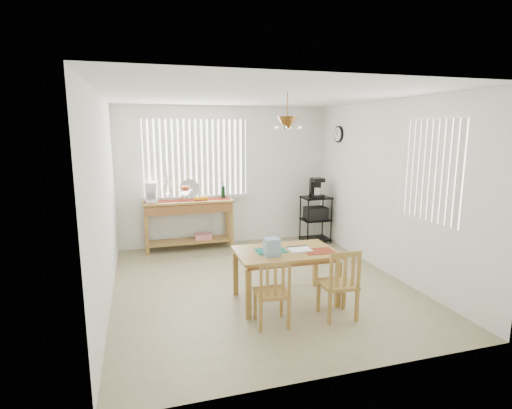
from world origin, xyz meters
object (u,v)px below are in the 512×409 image
object	(u,v)px
wire_cart	(316,215)
cart_items	(316,188)
chair_right	(339,284)
sideboard	(189,213)
dining_table	(285,257)
chair_left	(272,293)

from	to	relation	value
wire_cart	cart_items	bearing A→B (deg)	90.00
wire_cart	chair_right	distance (m)	3.22
sideboard	wire_cart	bearing A→B (deg)	-5.40
sideboard	chair_right	xyz separation A→B (m)	(1.31, -3.25, -0.27)
dining_table	chair_right	distance (m)	0.78
dining_table	chair_left	distance (m)	0.72
dining_table	wire_cart	bearing A→B (deg)	57.43
wire_cart	cart_items	size ratio (longest dim) A/B	2.43
sideboard	chair_left	xyz separation A→B (m)	(0.51, -3.21, -0.29)
wire_cart	chair_right	world-z (taller)	wire_cart
wire_cart	chair_left	distance (m)	3.54
chair_left	cart_items	bearing A→B (deg)	57.57
cart_items	chair_left	world-z (taller)	cart_items
cart_items	chair_right	size ratio (longest dim) A/B	0.44
sideboard	chair_right	world-z (taller)	sideboard
sideboard	chair_left	size ratio (longest dim) A/B	2.05
wire_cart	chair_right	size ratio (longest dim) A/B	1.06
cart_items	dining_table	distance (m)	2.89
wire_cart	dining_table	distance (m)	2.84
chair_left	chair_right	size ratio (longest dim) A/B	0.94
wire_cart	chair_left	xyz separation A→B (m)	(-1.90, -2.98, -0.15)
dining_table	chair_right	world-z (taller)	chair_right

